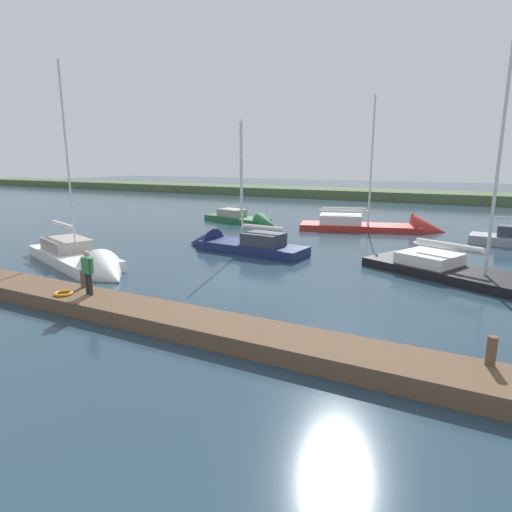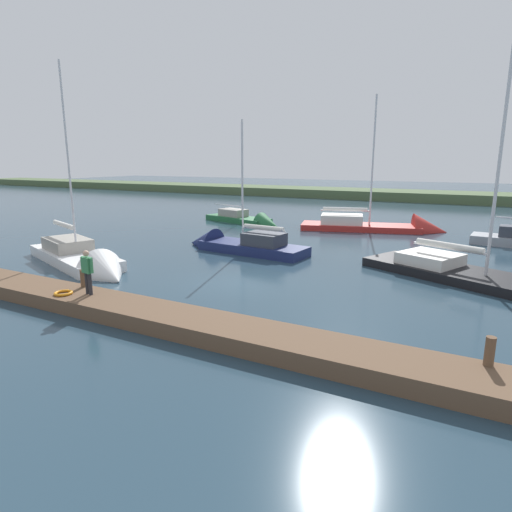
{
  "view_description": "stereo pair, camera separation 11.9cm",
  "coord_description": "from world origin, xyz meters",
  "px_view_note": "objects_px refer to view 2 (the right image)",
  "views": [
    {
      "loc": [
        -9.14,
        15.95,
        5.36
      ],
      "look_at": [
        -0.22,
        -1.14,
        1.02
      ],
      "focal_mm": 30.04,
      "sensor_mm": 36.0,
      "label": 1
    },
    {
      "loc": [
        -9.25,
        15.89,
        5.36
      ],
      "look_at": [
        -0.22,
        -1.14,
        1.02
      ],
      "focal_mm": 30.04,
      "sensor_mm": 36.0,
      "label": 2
    }
  ],
  "objects_px": {
    "mooring_post_near": "(83,278)",
    "person_on_dock": "(87,269)",
    "sailboat_behind_pier": "(235,247)",
    "sailboat_outer_mooring": "(248,222)",
    "mooring_post_far": "(490,351)",
    "sailboat_inner_slip": "(386,229)",
    "life_ring_buoy": "(63,293)",
    "sailboat_near_dock": "(510,288)",
    "sailboat_far_left": "(85,264)"
  },
  "relations": [
    {
      "from": "mooring_post_near",
      "to": "person_on_dock",
      "type": "bearing_deg",
      "value": 149.9
    },
    {
      "from": "sailboat_behind_pier",
      "to": "sailboat_outer_mooring",
      "type": "height_order",
      "value": "sailboat_outer_mooring"
    },
    {
      "from": "mooring_post_far",
      "to": "person_on_dock",
      "type": "height_order",
      "value": "person_on_dock"
    },
    {
      "from": "mooring_post_near",
      "to": "mooring_post_far",
      "type": "height_order",
      "value": "mooring_post_far"
    },
    {
      "from": "sailboat_outer_mooring",
      "to": "sailboat_inner_slip",
      "type": "height_order",
      "value": "sailboat_inner_slip"
    },
    {
      "from": "mooring_post_near",
      "to": "life_ring_buoy",
      "type": "xyz_separation_m",
      "value": [
        -0.11,
        1.0,
        -0.3
      ]
    },
    {
      "from": "sailboat_outer_mooring",
      "to": "sailboat_inner_slip",
      "type": "xyz_separation_m",
      "value": [
        -11.38,
        -1.48,
        0.01
      ]
    },
    {
      "from": "mooring_post_far",
      "to": "sailboat_near_dock",
      "type": "height_order",
      "value": "sailboat_near_dock"
    },
    {
      "from": "sailboat_behind_pier",
      "to": "sailboat_near_dock",
      "type": "xyz_separation_m",
      "value": [
        -14.41,
        1.59,
        -0.11
      ]
    },
    {
      "from": "sailboat_near_dock",
      "to": "mooring_post_far",
      "type": "bearing_deg",
      "value": -70.88
    },
    {
      "from": "sailboat_behind_pier",
      "to": "sailboat_near_dock",
      "type": "bearing_deg",
      "value": 179.19
    },
    {
      "from": "person_on_dock",
      "to": "sailboat_far_left",
      "type": "bearing_deg",
      "value": -119.43
    },
    {
      "from": "sailboat_far_left",
      "to": "sailboat_behind_pier",
      "type": "bearing_deg",
      "value": 77.66
    },
    {
      "from": "sailboat_near_dock",
      "to": "sailboat_outer_mooring",
      "type": "xyz_separation_m",
      "value": [
        19.17,
        -11.9,
        0.02
      ]
    },
    {
      "from": "sailboat_behind_pier",
      "to": "sailboat_outer_mooring",
      "type": "distance_m",
      "value": 11.36
    },
    {
      "from": "life_ring_buoy",
      "to": "sailboat_inner_slip",
      "type": "height_order",
      "value": "sailboat_inner_slip"
    },
    {
      "from": "mooring_post_far",
      "to": "sailboat_far_left",
      "type": "xyz_separation_m",
      "value": [
        18.12,
        -3.64,
        -0.71
      ]
    },
    {
      "from": "mooring_post_near",
      "to": "life_ring_buoy",
      "type": "distance_m",
      "value": 1.05
    },
    {
      "from": "life_ring_buoy",
      "to": "sailboat_far_left",
      "type": "relative_size",
      "value": 0.06
    },
    {
      "from": "sailboat_behind_pier",
      "to": "mooring_post_far",
      "type": "bearing_deg",
      "value": 146.77
    },
    {
      "from": "sailboat_near_dock",
      "to": "sailboat_far_left",
      "type": "relative_size",
      "value": 1.11
    },
    {
      "from": "mooring_post_far",
      "to": "person_on_dock",
      "type": "xyz_separation_m",
      "value": [
        12.99,
        0.55,
        0.58
      ]
    },
    {
      "from": "sailboat_behind_pier",
      "to": "sailboat_outer_mooring",
      "type": "relative_size",
      "value": 0.91
    },
    {
      "from": "sailboat_far_left",
      "to": "person_on_dock",
      "type": "xyz_separation_m",
      "value": [
        -5.13,
        4.18,
        1.29
      ]
    },
    {
      "from": "mooring_post_far",
      "to": "sailboat_behind_pier",
      "type": "relative_size",
      "value": 0.09
    },
    {
      "from": "mooring_post_near",
      "to": "sailboat_behind_pier",
      "type": "distance_m",
      "value": 10.89
    },
    {
      "from": "sailboat_far_left",
      "to": "person_on_dock",
      "type": "height_order",
      "value": "sailboat_far_left"
    },
    {
      "from": "sailboat_near_dock",
      "to": "sailboat_outer_mooring",
      "type": "relative_size",
      "value": 1.31
    },
    {
      "from": "sailboat_near_dock",
      "to": "mooring_post_near",
      "type": "bearing_deg",
      "value": -123.52
    },
    {
      "from": "mooring_post_near",
      "to": "sailboat_inner_slip",
      "type": "bearing_deg",
      "value": -107.16
    },
    {
      "from": "sailboat_far_left",
      "to": "person_on_dock",
      "type": "distance_m",
      "value": 6.74
    },
    {
      "from": "sailboat_near_dock",
      "to": "sailboat_inner_slip",
      "type": "xyz_separation_m",
      "value": [
        7.78,
        -13.39,
        0.03
      ]
    },
    {
      "from": "mooring_post_near",
      "to": "sailboat_inner_slip",
      "type": "distance_m",
      "value": 23.73
    },
    {
      "from": "sailboat_behind_pier",
      "to": "sailboat_inner_slip",
      "type": "bearing_deg",
      "value": -113.85
    },
    {
      "from": "mooring_post_far",
      "to": "person_on_dock",
      "type": "relative_size",
      "value": 0.44
    },
    {
      "from": "sailboat_outer_mooring",
      "to": "person_on_dock",
      "type": "distance_m",
      "value": 22.41
    },
    {
      "from": "sailboat_inner_slip",
      "to": "person_on_dock",
      "type": "relative_size",
      "value": 6.91
    },
    {
      "from": "sailboat_far_left",
      "to": "sailboat_inner_slip",
      "type": "bearing_deg",
      "value": 79.45
    },
    {
      "from": "sailboat_near_dock",
      "to": "sailboat_inner_slip",
      "type": "bearing_deg",
      "value": 144.54
    },
    {
      "from": "sailboat_behind_pier",
      "to": "sailboat_inner_slip",
      "type": "relative_size",
      "value": 0.75
    },
    {
      "from": "life_ring_buoy",
      "to": "sailboat_behind_pier",
      "type": "relative_size",
      "value": 0.08
    },
    {
      "from": "mooring_post_near",
      "to": "sailboat_inner_slip",
      "type": "height_order",
      "value": "sailboat_inner_slip"
    },
    {
      "from": "mooring_post_near",
      "to": "sailboat_far_left",
      "type": "height_order",
      "value": "sailboat_far_left"
    },
    {
      "from": "mooring_post_near",
      "to": "person_on_dock",
      "type": "height_order",
      "value": "person_on_dock"
    },
    {
      "from": "life_ring_buoy",
      "to": "sailboat_inner_slip",
      "type": "distance_m",
      "value": 24.66
    },
    {
      "from": "sailboat_outer_mooring",
      "to": "sailboat_far_left",
      "type": "height_order",
      "value": "sailboat_far_left"
    },
    {
      "from": "mooring_post_far",
      "to": "sailboat_outer_mooring",
      "type": "relative_size",
      "value": 0.08
    },
    {
      "from": "sailboat_near_dock",
      "to": "life_ring_buoy",
      "type": "bearing_deg",
      "value": -120.62
    },
    {
      "from": "mooring_post_far",
      "to": "sailboat_near_dock",
      "type": "relative_size",
      "value": 0.06
    },
    {
      "from": "mooring_post_far",
      "to": "mooring_post_near",
      "type": "bearing_deg",
      "value": 0.0
    }
  ]
}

